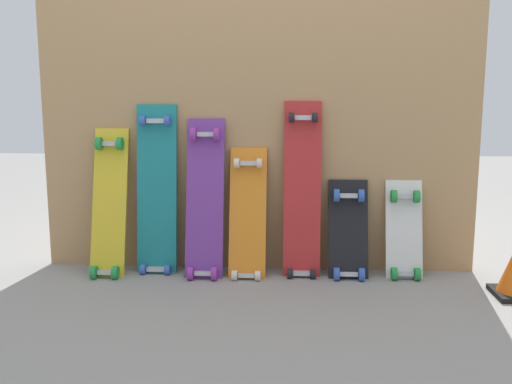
{
  "coord_description": "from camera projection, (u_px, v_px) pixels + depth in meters",
  "views": [
    {
      "loc": [
        0.18,
        -3.07,
        0.96
      ],
      "look_at": [
        0.0,
        -0.07,
        0.45
      ],
      "focal_mm": 40.8,
      "sensor_mm": 36.0,
      "label": 1
    }
  ],
  "objects": [
    {
      "name": "ground_plane",
      "position": [
        257.0,
        270.0,
        3.19
      ],
      "size": [
        12.0,
        12.0,
        0.0
      ],
      "primitive_type": "plane",
      "color": "gray"
    },
    {
      "name": "skateboard_white",
      "position": [
        404.0,
        235.0,
        3.07
      ],
      "size": [
        0.19,
        0.2,
        0.57
      ],
      "color": "silver",
      "rests_on": "ground"
    },
    {
      "name": "skateboard_teal",
      "position": [
        157.0,
        195.0,
        3.13
      ],
      "size": [
        0.22,
        0.18,
        0.97
      ],
      "color": "#197A7F",
      "rests_on": "ground"
    },
    {
      "name": "plywood_wall_panel",
      "position": [
        258.0,
        97.0,
        3.1
      ],
      "size": [
        2.35,
        0.04,
        1.88
      ],
      "primitive_type": "cube",
      "color": "tan",
      "rests_on": "ground"
    },
    {
      "name": "skateboard_black",
      "position": [
        348.0,
        235.0,
        3.07
      ],
      "size": [
        0.21,
        0.23,
        0.57
      ],
      "color": "black",
      "rests_on": "ground"
    },
    {
      "name": "skateboard_yellow",
      "position": [
        109.0,
        208.0,
        3.1
      ],
      "size": [
        0.18,
        0.28,
        0.84
      ],
      "color": "gold",
      "rests_on": "ground"
    },
    {
      "name": "skateboard_purple",
      "position": [
        205.0,
        204.0,
        3.08
      ],
      "size": [
        0.2,
        0.27,
        0.89
      ],
      "color": "#6B338C",
      "rests_on": "ground"
    },
    {
      "name": "skateboard_red",
      "position": [
        302.0,
        196.0,
        3.07
      ],
      "size": [
        0.2,
        0.2,
        0.99
      ],
      "color": "#B22626",
      "rests_on": "ground"
    },
    {
      "name": "skateboard_orange",
      "position": [
        248.0,
        219.0,
        3.08
      ],
      "size": [
        0.2,
        0.25,
        0.75
      ],
      "color": "orange",
      "rests_on": "ground"
    }
  ]
}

